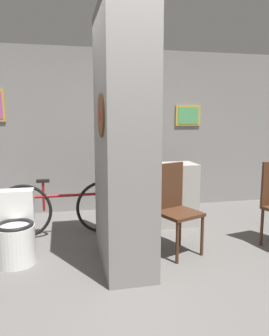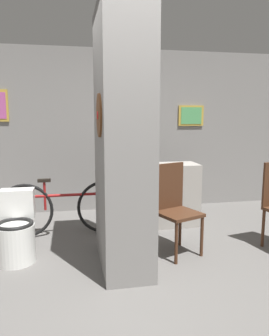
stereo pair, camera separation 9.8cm
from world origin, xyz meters
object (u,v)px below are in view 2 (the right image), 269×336
(toilet, at_px, (16,232))
(chair_near_pillar, at_px, (174,205))
(bicycle, at_px, (66,208))
(bottle_tall, at_px, (152,156))

(toilet, bearing_deg, chair_near_pillar, -3.93)
(chair_near_pillar, bearing_deg, bicycle, 125.66)
(chair_near_pillar, relative_size, bottle_tall, 3.37)
(bicycle, xyz_separation_m, bottle_tall, (1.19, 0.20, 0.62))
(toilet, relative_size, chair_near_pillar, 0.73)
(toilet, relative_size, bottle_tall, 2.45)
(toilet, bearing_deg, bottle_tall, 26.62)
(bicycle, bearing_deg, chair_near_pillar, -32.62)
(chair_near_pillar, xyz_separation_m, bicycle, (-1.22, 0.78, -0.19))
(chair_near_pillar, bearing_deg, bottle_tall, 69.54)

